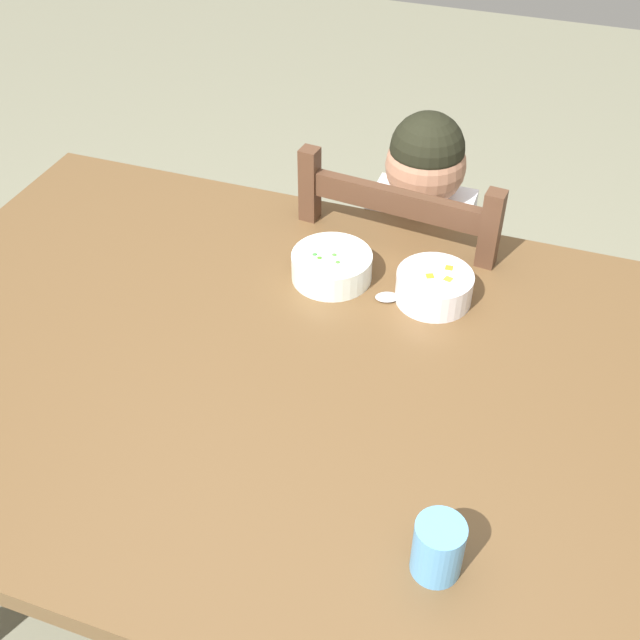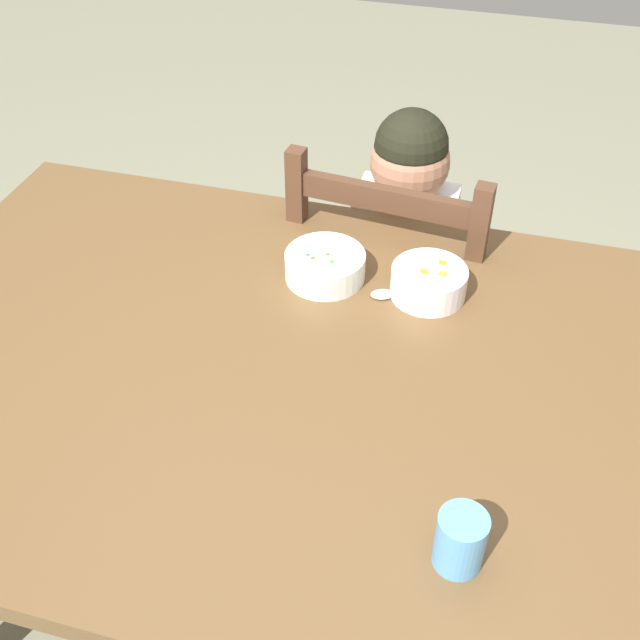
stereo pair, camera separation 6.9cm
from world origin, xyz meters
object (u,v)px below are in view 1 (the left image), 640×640
(dining_table, at_px, (274,402))
(bowl_of_carrots, at_px, (434,286))
(drinking_cup, at_px, (438,548))
(spoon, at_px, (398,297))
(dining_chair, at_px, (407,315))
(bowl_of_peas, at_px, (332,265))
(child_figure, at_px, (414,255))

(dining_table, xyz_separation_m, bowl_of_carrots, (0.22, 0.26, 0.13))
(bowl_of_carrots, distance_m, drinking_cup, 0.56)
(dining_table, bearing_deg, bowl_of_carrots, 49.94)
(drinking_cup, bearing_deg, spoon, 110.09)
(dining_chair, bearing_deg, spoon, -82.36)
(spoon, distance_m, drinking_cup, 0.56)
(dining_table, relative_size, bowl_of_peas, 9.55)
(dining_table, distance_m, dining_chair, 0.61)
(dining_chair, height_order, spoon, dining_chair)
(bowl_of_carrots, height_order, drinking_cup, drinking_cup)
(bowl_of_carrots, bearing_deg, drinking_cup, -76.51)
(child_figure, xyz_separation_m, bowl_of_carrots, (0.10, -0.29, 0.16))
(bowl_of_peas, bearing_deg, dining_table, -94.17)
(bowl_of_peas, distance_m, drinking_cup, 0.64)
(bowl_of_peas, relative_size, bowl_of_carrots, 1.09)
(child_figure, distance_m, bowl_of_carrots, 0.35)
(dining_table, height_order, spoon, spoon)
(dining_table, xyz_separation_m, dining_chair, (0.11, 0.56, -0.22))
(dining_table, bearing_deg, child_figure, 77.91)
(dining_table, relative_size, drinking_cup, 16.25)
(bowl_of_carrots, bearing_deg, bowl_of_peas, -179.98)
(dining_chair, relative_size, child_figure, 0.95)
(dining_table, bearing_deg, spoon, 56.60)
(bowl_of_peas, xyz_separation_m, drinking_cup, (0.33, -0.54, 0.02))
(dining_chair, bearing_deg, drinking_cup, -74.48)
(dining_chair, distance_m, bowl_of_carrots, 0.47)
(child_figure, height_order, bowl_of_peas, child_figure)
(dining_chair, distance_m, child_figure, 0.19)
(bowl_of_carrots, bearing_deg, dining_chair, 109.09)
(dining_chair, height_order, bowl_of_carrots, dining_chair)
(bowl_of_carrots, xyz_separation_m, drinking_cup, (0.13, -0.54, 0.01))
(child_figure, bearing_deg, spoon, -83.06)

